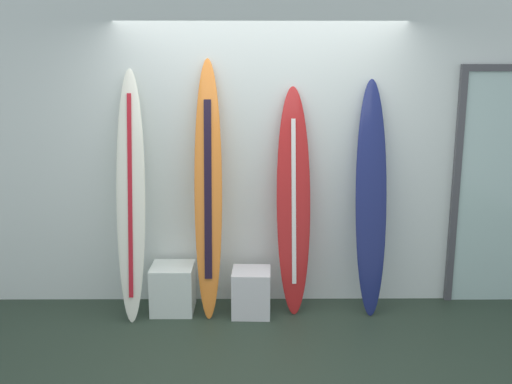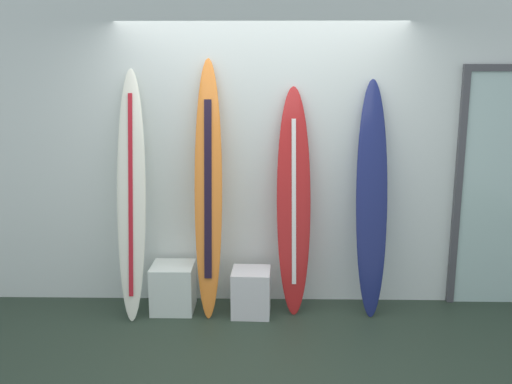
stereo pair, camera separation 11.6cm
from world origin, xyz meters
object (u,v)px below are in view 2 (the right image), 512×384
at_px(surfboard_ivory, 131,197).
at_px(surfboard_navy, 372,200).
at_px(surfboard_sunset, 208,191).
at_px(display_block_left, 251,292).
at_px(surfboard_crimson, 294,203).
at_px(display_block_center, 173,287).

relative_size(surfboard_ivory, surfboard_navy, 1.04).
bearing_deg(surfboard_sunset, display_block_left, -11.95).
bearing_deg(surfboard_sunset, surfboard_crimson, 3.54).
bearing_deg(surfboard_ivory, surfboard_crimson, 3.35).
bearing_deg(display_block_left, surfboard_crimson, 18.54).
distance_m(surfboard_sunset, display_block_center, 0.94).
distance_m(surfboard_ivory, display_block_left, 1.32).
relative_size(surfboard_sunset, surfboard_crimson, 1.12).
bearing_deg(surfboard_crimson, surfboard_ivory, -176.65).
bearing_deg(surfboard_ivory, surfboard_sunset, 3.15).
relative_size(surfboard_navy, display_block_left, 5.07).
height_order(surfboard_crimson, display_block_center, surfboard_crimson).
distance_m(surfboard_navy, display_block_left, 1.31).
height_order(surfboard_crimson, display_block_left, surfboard_crimson).
height_order(surfboard_sunset, surfboard_crimson, surfboard_sunset).
distance_m(surfboard_ivory, surfboard_navy, 2.05).
bearing_deg(display_block_center, surfboard_ivory, -174.61).
distance_m(surfboard_navy, display_block_center, 1.90).
xyz_separation_m(surfboard_sunset, display_block_left, (0.37, -0.08, -0.89)).
bearing_deg(surfboard_ivory, display_block_left, -2.33).
relative_size(surfboard_crimson, surfboard_navy, 0.97).
xyz_separation_m(surfboard_ivory, surfboard_crimson, (1.39, 0.08, -0.07)).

